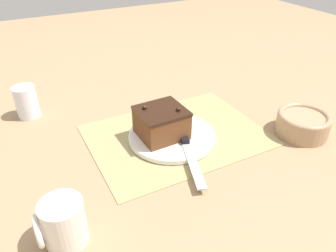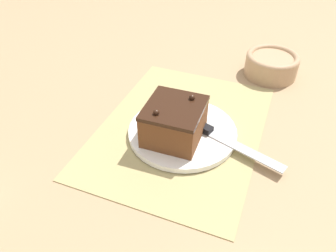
% 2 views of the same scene
% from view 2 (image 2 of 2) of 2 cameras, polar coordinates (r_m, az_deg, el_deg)
% --- Properties ---
extents(ground_plane, '(3.00, 3.00, 0.00)m').
position_cam_2_polar(ground_plane, '(0.72, 2.30, -0.47)').
color(ground_plane, '#9E7F5B').
extents(placemat_woven, '(0.46, 0.34, 0.00)m').
position_cam_2_polar(placemat_woven, '(0.72, 2.30, -0.35)').
color(placemat_woven, tan).
rests_on(placemat_woven, ground_plane).
extents(cake_plate, '(0.23, 0.23, 0.01)m').
position_cam_2_polar(cake_plate, '(0.70, 2.54, -0.98)').
color(cake_plate, white).
rests_on(cake_plate, placemat_woven).
extents(chocolate_cake, '(0.12, 0.12, 0.09)m').
position_cam_2_polar(chocolate_cake, '(0.66, 1.12, 0.80)').
color(chocolate_cake, brown).
rests_on(chocolate_cake, cake_plate).
extents(serving_knife, '(0.10, 0.24, 0.01)m').
position_cam_2_polar(serving_knife, '(0.69, 7.69, -1.10)').
color(serving_knife, black).
rests_on(serving_knife, cake_plate).
extents(small_bowl, '(0.14, 0.14, 0.06)m').
position_cam_2_polar(small_bowl, '(0.94, 17.58, 10.24)').
color(small_bowl, tan).
rests_on(small_bowl, ground_plane).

